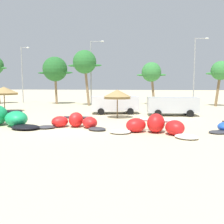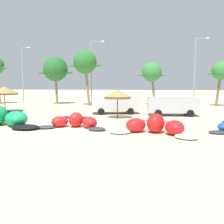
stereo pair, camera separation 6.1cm
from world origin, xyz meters
The scene contains 14 objects.
ground_plane centered at (0.00, 0.00, 0.00)m, with size 260.00×260.00×0.00m, color beige.
kite_left_of_center centered at (0.36, 0.44, 0.41)m, with size 5.24×2.47×1.08m.
kite_center centered at (6.01, -0.81, 0.47)m, with size 5.57×3.26×1.23m.
beach_umbrella_near_van centered at (-10.89, 9.45, 2.39)m, with size 3.13×3.13×2.84m.
beach_umbrella_middle centered at (2.64, 6.01, 2.20)m, with size 2.53×2.53×2.63m.
parked_van centered at (7.66, 8.78, 1.09)m, with size 5.07×2.63×1.84m.
parked_car_second centered at (1.76, 9.44, 1.09)m, with size 5.25×3.20×1.84m.
palm_left centered at (-9.47, 21.16, 5.48)m, with size 5.79×3.86×7.45m.
palm_left_of_gap centered at (-4.07, 19.16, 6.30)m, with size 5.12×3.41×8.08m.
palm_center_left centered at (5.55, 22.40, 4.93)m, with size 4.47×2.98×6.50m.
palm_center_right centered at (15.18, 20.90, 4.95)m, with size 4.01×2.67×6.39m.
lamppost_west centered at (-15.73, 22.50, 5.17)m, with size 1.55×0.24×9.32m.
lamppost_west_center centered at (-3.39, 20.85, 5.42)m, with size 2.14×0.24×9.67m.
lamppost_east_center centered at (12.18, 23.58, 5.65)m, with size 2.04×0.24×10.16m.
Camera 2 is at (5.93, -16.47, 3.06)m, focal length 39.85 mm.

